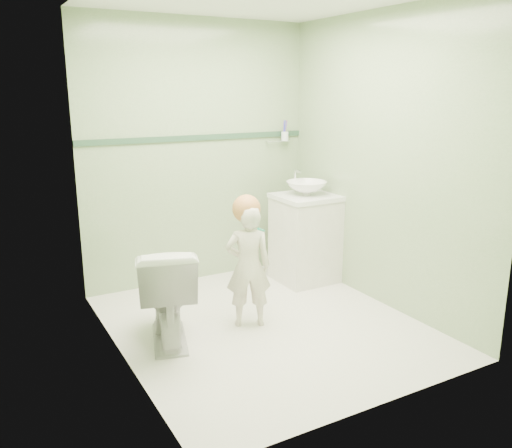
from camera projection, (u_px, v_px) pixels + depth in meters
ground at (265, 325)px, 4.12m from camera, size 2.50×2.50×0.00m
room_shell at (266, 172)px, 3.82m from camera, size 2.50×2.54×2.40m
trim_stripe at (198, 138)px, 4.83m from camera, size 2.20×0.02×0.05m
vanity at (305, 240)px, 5.01m from camera, size 0.52×0.50×0.80m
counter at (306, 197)px, 4.91m from camera, size 0.54×0.52×0.04m
basin at (306, 188)px, 4.89m from camera, size 0.37×0.37×0.13m
faucet at (296, 177)px, 5.03m from camera, size 0.03×0.13×0.18m
cup_holder at (284, 136)px, 5.21m from camera, size 0.26×0.07×0.21m
toilet at (167, 293)px, 3.80m from camera, size 0.60×0.81×0.73m
toddler at (248, 266)px, 4.02m from camera, size 0.41×0.34×0.95m
hair_cap at (246, 209)px, 3.94m from camera, size 0.21×0.21×0.21m
teal_toothbrush at (260, 229)px, 3.83m from camera, size 0.11×0.14×0.08m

